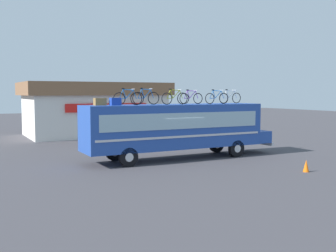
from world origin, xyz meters
TOP-DOWN VIEW (x-y plane):
  - ground_plane at (0.00, 0.00)m, footprint 120.00×120.00m
  - bus at (0.16, -0.00)m, footprint 12.01×2.44m
  - luggage_bag_1 at (-4.45, 0.20)m, footprint 0.61×0.42m
  - luggage_bag_2 at (-3.71, -0.16)m, footprint 0.55×0.41m
  - rooftop_bicycle_1 at (-3.03, -0.25)m, footprint 1.69×0.44m
  - rooftop_bicycle_2 at (-1.66, 0.40)m, footprint 1.69×0.44m
  - rooftop_bicycle_3 at (-0.12, -0.19)m, footprint 1.71×0.44m
  - rooftop_bicycle_4 at (1.35, 0.42)m, footprint 1.62×0.44m
  - rooftop_bicycle_5 at (2.75, -0.27)m, footprint 1.68×0.44m
  - rooftop_bicycle_6 at (4.23, 0.39)m, footprint 1.68×0.44m
  - roadside_building at (0.06, 15.40)m, footprint 12.76×7.39m
  - traffic_cone at (3.81, -6.43)m, footprint 0.30×0.30m

SIDE VIEW (x-z plane):
  - ground_plane at x=0.00m, z-range 0.00..0.00m
  - traffic_cone at x=3.81m, z-range 0.00..0.60m
  - bus at x=0.16m, z-range 0.29..3.49m
  - roadside_building at x=0.06m, z-range 0.07..4.85m
  - luggage_bag_1 at x=-4.45m, z-range 3.20..3.59m
  - luggage_bag_2 at x=-3.71m, z-range 3.20..3.61m
  - rooftop_bicycle_4 at x=1.35m, z-range 3.13..4.00m
  - rooftop_bicycle_5 at x=2.75m, z-range 3.13..4.01m
  - rooftop_bicycle_6 at x=4.23m, z-range 3.13..4.02m
  - rooftop_bicycle_3 at x=-0.12m, z-range 3.12..4.03m
  - rooftop_bicycle_1 at x=-3.03m, z-range 3.12..4.05m
  - rooftop_bicycle_2 at x=-1.66m, z-range 3.12..4.07m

